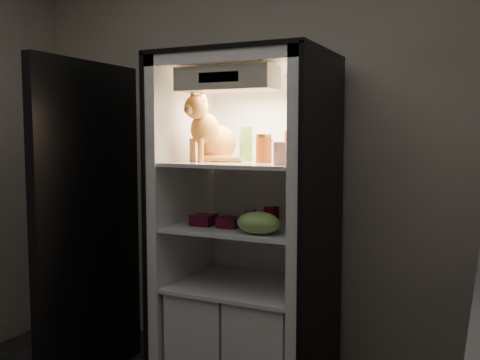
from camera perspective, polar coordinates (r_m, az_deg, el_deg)
The scene contains 16 objects.
room_shell at distance 1.82m, azimuth -17.82°, elevation 10.22°, with size 3.60×3.60×3.60m.
refrigerator at distance 3.04m, azimuth 0.95°, elevation -7.39°, with size 0.90×0.72×1.88m.
fridge_door at distance 3.19m, azimuth -15.79°, elevation -4.76°, with size 0.08×0.87×1.85m.
tabby_cat at distance 2.97m, azimuth -3.12°, elevation 4.83°, with size 0.33×0.39×0.39m.
parmesan_shaker at distance 2.98m, azimuth 0.64°, elevation 3.86°, with size 0.07×0.07×0.19m.
mayo_tub at distance 3.01m, azimuth 2.67°, elevation 3.22°, with size 0.09×0.09×0.12m.
salsa_jar at distance 2.85m, azimuth 2.53°, elevation 3.41°, with size 0.09×0.09×0.15m.
pepper_jar at distance 2.93m, azimuth 5.80°, elevation 3.73°, with size 0.11×0.11×0.18m.
cream_carton at distance 2.65m, azimuth 4.50°, elevation 2.84°, with size 0.07×0.07×0.11m, color silver.
soda_can_a at distance 2.94m, azimuth 3.61°, elevation -3.79°, with size 0.06×0.06×0.11m.
soda_can_b at distance 2.89m, azimuth 5.84°, elevation -3.97°, with size 0.06×0.06×0.11m.
soda_can_c at distance 2.84m, azimuth 3.22°, elevation -3.93°, with size 0.07×0.07×0.13m.
condiment_jar at distance 2.98m, azimuth 1.13°, elevation -3.90°, with size 0.06×0.06×0.09m.
grape_bag at distance 2.69m, azimuth 1.97°, elevation -4.60°, with size 0.23×0.16×0.11m, color #79AB4F.
berry_box_left at distance 2.95m, azimuth -3.92°, elevation -4.27°, with size 0.12×0.12×0.06m, color #4C0C1E.
berry_box_right at distance 2.88m, azimuth -1.14°, elevation -4.54°, with size 0.11×0.11×0.06m, color #4C0C1E.
Camera 1 is at (1.24, -1.32, 1.45)m, focal length 40.00 mm.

